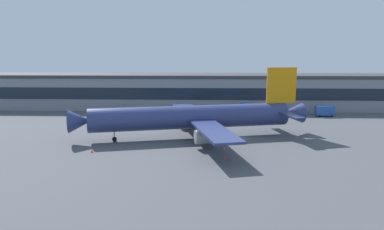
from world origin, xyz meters
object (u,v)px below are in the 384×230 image
object	(u,v)px
belt_loader	(121,110)
traffic_cone_2	(224,148)
catering_truck	(247,109)
stair_truck	(324,111)
traffic_cone_0	(225,157)
traffic_cone_1	(92,151)
airliner	(195,117)
follow_me_car	(172,111)

from	to	relation	value
belt_loader	traffic_cone_2	bearing A→B (deg)	-53.48
catering_truck	stair_truck	bearing A→B (deg)	0.77
traffic_cone_0	traffic_cone_1	size ratio (longest dim) A/B	0.88
airliner	traffic_cone_1	world-z (taller)	airliner
airliner	belt_loader	world-z (taller)	airliner
airliner	stair_truck	distance (m)	52.69
airliner	stair_truck	xyz separation A→B (m)	(42.05, 31.58, -3.19)
airliner	follow_me_car	world-z (taller)	airliner
follow_me_car	traffic_cone_0	distance (m)	53.54
stair_truck	traffic_cone_0	bearing A→B (deg)	-125.67
follow_me_car	traffic_cone_0	xyz separation A→B (m)	(15.54, -51.23, -0.78)
traffic_cone_1	traffic_cone_0	bearing A→B (deg)	-7.30
belt_loader	traffic_cone_2	size ratio (longest dim) A/B	9.58
traffic_cone_1	follow_me_car	bearing A→B (deg)	75.56
traffic_cone_1	traffic_cone_2	bearing A→B (deg)	7.33
belt_loader	traffic_cone_2	distance (m)	56.30
follow_me_car	traffic_cone_2	size ratio (longest dim) A/B	7.72
follow_me_car	catering_truck	size ratio (longest dim) A/B	0.64
belt_loader	traffic_cone_0	size ratio (longest dim) A/B	9.55
stair_truck	traffic_cone_1	world-z (taller)	stair_truck
airliner	catering_truck	world-z (taller)	airliner
traffic_cone_2	belt_loader	bearing A→B (deg)	126.52
traffic_cone_1	traffic_cone_2	size ratio (longest dim) A/B	1.14
airliner	traffic_cone_0	distance (m)	19.70
catering_truck	traffic_cone_1	distance (m)	59.26
follow_me_car	catering_truck	bearing A→B (deg)	-4.59
traffic_cone_0	follow_me_car	bearing A→B (deg)	106.88
stair_truck	catering_truck	bearing A→B (deg)	-179.23
airliner	follow_me_car	distance (m)	34.73
stair_truck	follow_me_car	bearing A→B (deg)	178.10
belt_loader	stair_truck	bearing A→B (deg)	-2.39
stair_truck	traffic_cone_1	xyz separation A→B (m)	(-63.37, -45.97, -1.62)
follow_me_car	traffic_cone_2	distance (m)	46.79
stair_truck	traffic_cone_2	bearing A→B (deg)	-129.86
traffic_cone_2	airliner	bearing A→B (deg)	121.76
follow_me_car	stair_truck	distance (m)	51.13
traffic_cone_1	traffic_cone_2	distance (m)	28.22
traffic_cone_0	airliner	bearing A→B (deg)	109.91
airliner	traffic_cone_1	size ratio (longest dim) A/B	82.10
follow_me_car	belt_loader	world-z (taller)	belt_loader
follow_me_car	stair_truck	size ratio (longest dim) A/B	0.77
follow_me_car	traffic_cone_1	size ratio (longest dim) A/B	6.77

